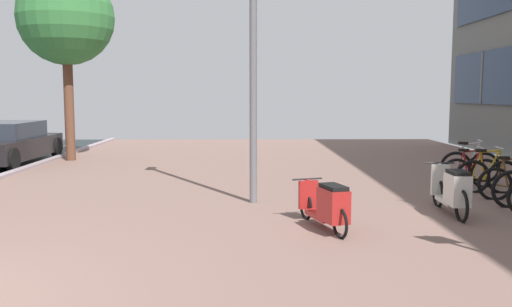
{
  "coord_description": "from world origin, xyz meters",
  "views": [
    {
      "loc": [
        3.72,
        -4.72,
        2.07
      ],
      "look_at": [
        3.83,
        2.52,
        1.27
      ],
      "focal_mm": 38.09,
      "sensor_mm": 36.0,
      "label": 1
    }
  ],
  "objects_px": {
    "bicycle_rack_05": "(488,176)",
    "street_tree": "(66,18)",
    "bicycle_rack_07": "(470,166)",
    "parked_car_far": "(8,143)",
    "bicycle_rack_04": "(512,183)",
    "lamp_post": "(253,9)",
    "bicycle_rack_06": "(471,172)",
    "scooter_near": "(327,205)",
    "scooter_mid": "(453,191)"
  },
  "relations": [
    {
      "from": "scooter_mid",
      "to": "street_tree",
      "type": "relative_size",
      "value": 0.3
    },
    {
      "from": "bicycle_rack_07",
      "to": "parked_car_far",
      "type": "height_order",
      "value": "parked_car_far"
    },
    {
      "from": "bicycle_rack_06",
      "to": "scooter_near",
      "type": "relative_size",
      "value": 0.77
    },
    {
      "from": "lamp_post",
      "to": "bicycle_rack_07",
      "type": "bearing_deg",
      "value": 25.5
    },
    {
      "from": "scooter_mid",
      "to": "parked_car_far",
      "type": "height_order",
      "value": "parked_car_far"
    },
    {
      "from": "bicycle_rack_06",
      "to": "parked_car_far",
      "type": "relative_size",
      "value": 0.29
    },
    {
      "from": "parked_car_far",
      "to": "bicycle_rack_06",
      "type": "bearing_deg",
      "value": -19.8
    },
    {
      "from": "bicycle_rack_04",
      "to": "street_tree",
      "type": "height_order",
      "value": "street_tree"
    },
    {
      "from": "bicycle_rack_07",
      "to": "street_tree",
      "type": "relative_size",
      "value": 0.24
    },
    {
      "from": "scooter_near",
      "to": "lamp_post",
      "type": "bearing_deg",
      "value": 117.06
    },
    {
      "from": "lamp_post",
      "to": "street_tree",
      "type": "height_order",
      "value": "lamp_post"
    },
    {
      "from": "bicycle_rack_05",
      "to": "parked_car_far",
      "type": "distance_m",
      "value": 13.29
    },
    {
      "from": "scooter_mid",
      "to": "bicycle_rack_05",
      "type": "bearing_deg",
      "value": 53.68
    },
    {
      "from": "lamp_post",
      "to": "scooter_mid",
      "type": "bearing_deg",
      "value": -18.99
    },
    {
      "from": "bicycle_rack_04",
      "to": "bicycle_rack_07",
      "type": "relative_size",
      "value": 0.95
    },
    {
      "from": "bicycle_rack_05",
      "to": "scooter_mid",
      "type": "bearing_deg",
      "value": -126.32
    },
    {
      "from": "scooter_mid",
      "to": "parked_car_far",
      "type": "bearing_deg",
      "value": 145.85
    },
    {
      "from": "scooter_near",
      "to": "bicycle_rack_06",
      "type": "bearing_deg",
      "value": 45.63
    },
    {
      "from": "scooter_mid",
      "to": "street_tree",
      "type": "distance_m",
      "value": 12.63
    },
    {
      "from": "scooter_near",
      "to": "scooter_mid",
      "type": "relative_size",
      "value": 0.94
    },
    {
      "from": "bicycle_rack_04",
      "to": "scooter_near",
      "type": "height_order",
      "value": "bicycle_rack_04"
    },
    {
      "from": "bicycle_rack_04",
      "to": "bicycle_rack_06",
      "type": "relative_size",
      "value": 1.01
    },
    {
      "from": "bicycle_rack_05",
      "to": "parked_car_far",
      "type": "height_order",
      "value": "parked_car_far"
    },
    {
      "from": "parked_car_far",
      "to": "bicycle_rack_04",
      "type": "bearing_deg",
      "value": -25.56
    },
    {
      "from": "bicycle_rack_05",
      "to": "lamp_post",
      "type": "distance_m",
      "value": 5.99
    },
    {
      "from": "scooter_near",
      "to": "street_tree",
      "type": "relative_size",
      "value": 0.29
    },
    {
      "from": "bicycle_rack_06",
      "to": "parked_car_far",
      "type": "bearing_deg",
      "value": 160.2
    },
    {
      "from": "scooter_near",
      "to": "parked_car_far",
      "type": "xyz_separation_m",
      "value": [
        -8.42,
        8.25,
        0.2
      ]
    },
    {
      "from": "bicycle_rack_04",
      "to": "bicycle_rack_05",
      "type": "height_order",
      "value": "bicycle_rack_05"
    },
    {
      "from": "bicycle_rack_05",
      "to": "scooter_near",
      "type": "height_order",
      "value": "bicycle_rack_05"
    },
    {
      "from": "bicycle_rack_04",
      "to": "parked_car_far",
      "type": "relative_size",
      "value": 0.29
    },
    {
      "from": "bicycle_rack_05",
      "to": "street_tree",
      "type": "bearing_deg",
      "value": 151.3
    },
    {
      "from": "bicycle_rack_07",
      "to": "street_tree",
      "type": "xyz_separation_m",
      "value": [
        -10.82,
        4.26,
        4.01
      ]
    },
    {
      "from": "bicycle_rack_07",
      "to": "scooter_mid",
      "type": "height_order",
      "value": "bicycle_rack_07"
    },
    {
      "from": "bicycle_rack_06",
      "to": "parked_car_far",
      "type": "xyz_separation_m",
      "value": [
        -12.2,
        4.39,
        0.27
      ]
    },
    {
      "from": "bicycle_rack_07",
      "to": "street_tree",
      "type": "distance_m",
      "value": 12.3
    },
    {
      "from": "bicycle_rack_04",
      "to": "street_tree",
      "type": "xyz_separation_m",
      "value": [
        -10.71,
        6.56,
        4.03
      ]
    },
    {
      "from": "bicycle_rack_05",
      "to": "scooter_mid",
      "type": "xyz_separation_m",
      "value": [
        -1.55,
        -2.1,
        0.08
      ]
    },
    {
      "from": "bicycle_rack_04",
      "to": "bicycle_rack_06",
      "type": "height_order",
      "value": "bicycle_rack_04"
    },
    {
      "from": "bicycle_rack_07",
      "to": "lamp_post",
      "type": "bearing_deg",
      "value": -154.5
    },
    {
      "from": "bicycle_rack_05",
      "to": "street_tree",
      "type": "height_order",
      "value": "street_tree"
    },
    {
      "from": "street_tree",
      "to": "scooter_mid",
      "type": "bearing_deg",
      "value": -41.16
    },
    {
      "from": "scooter_mid",
      "to": "street_tree",
      "type": "xyz_separation_m",
      "value": [
        -9.03,
        7.9,
        3.94
      ]
    },
    {
      "from": "parked_car_far",
      "to": "lamp_post",
      "type": "relative_size",
      "value": 0.67
    },
    {
      "from": "bicycle_rack_06",
      "to": "scooter_near",
      "type": "xyz_separation_m",
      "value": [
        -3.78,
        -3.86,
        0.06
      ]
    },
    {
      "from": "bicycle_rack_05",
      "to": "bicycle_rack_07",
      "type": "xyz_separation_m",
      "value": [
        0.24,
        1.53,
        0.01
      ]
    },
    {
      "from": "bicycle_rack_07",
      "to": "lamp_post",
      "type": "height_order",
      "value": "lamp_post"
    },
    {
      "from": "bicycle_rack_04",
      "to": "bicycle_rack_05",
      "type": "bearing_deg",
      "value": 99.28
    },
    {
      "from": "bicycle_rack_04",
      "to": "bicycle_rack_05",
      "type": "xyz_separation_m",
      "value": [
        -0.12,
        0.76,
        0.02
      ]
    },
    {
      "from": "bicycle_rack_06",
      "to": "bicycle_rack_07",
      "type": "bearing_deg",
      "value": 68.95
    }
  ]
}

